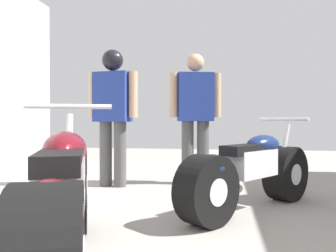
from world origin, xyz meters
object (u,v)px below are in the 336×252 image
(mechanic_with_helmet, at_px, (113,104))
(mechanic_in_blue, at_px, (195,110))
(motorcycle_maroon_cruiser, at_px, (61,205))
(motorcycle_black_naked, at_px, (250,174))

(mechanic_with_helmet, bearing_deg, mechanic_in_blue, 17.92)
(motorcycle_maroon_cruiser, distance_m, motorcycle_black_naked, 1.91)
(motorcycle_black_naked, height_order, mechanic_in_blue, mechanic_in_blue)
(motorcycle_black_naked, bearing_deg, mechanic_in_blue, 114.11)
(mechanic_in_blue, bearing_deg, motorcycle_maroon_cruiser, -99.46)
(motorcycle_black_naked, relative_size, mechanic_in_blue, 0.94)
(motorcycle_maroon_cruiser, distance_m, mechanic_in_blue, 3.03)
(motorcycle_maroon_cruiser, bearing_deg, motorcycle_black_naked, 54.58)
(motorcycle_black_naked, xyz_separation_m, mechanic_with_helmet, (-1.66, 1.04, 0.70))
(motorcycle_maroon_cruiser, relative_size, mechanic_in_blue, 1.16)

